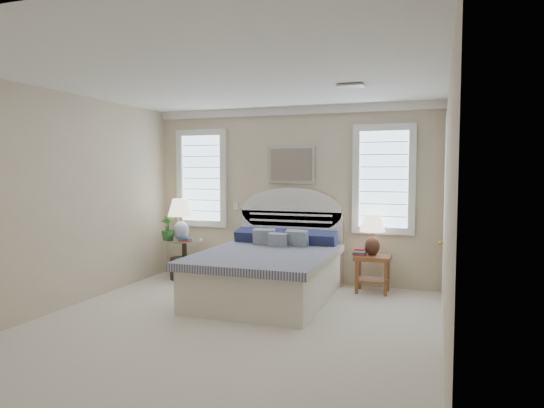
% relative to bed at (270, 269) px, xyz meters
% --- Properties ---
extents(floor, '(4.50, 5.00, 0.01)m').
position_rel_bed_xyz_m(floor, '(0.00, -1.46, -0.39)').
color(floor, beige).
rests_on(floor, ground).
extents(ceiling, '(4.50, 5.00, 0.01)m').
position_rel_bed_xyz_m(ceiling, '(0.00, -1.46, 2.31)').
color(ceiling, white).
rests_on(ceiling, wall_back).
extents(wall_back, '(4.50, 0.02, 2.70)m').
position_rel_bed_xyz_m(wall_back, '(0.00, 1.04, 0.96)').
color(wall_back, beige).
rests_on(wall_back, floor).
extents(wall_left, '(0.02, 5.00, 2.70)m').
position_rel_bed_xyz_m(wall_left, '(-2.25, -1.46, 0.96)').
color(wall_left, beige).
rests_on(wall_left, floor).
extents(wall_right, '(0.02, 5.00, 2.70)m').
position_rel_bed_xyz_m(wall_right, '(2.25, -1.46, 0.96)').
color(wall_right, beige).
rests_on(wall_right, floor).
extents(crown_molding, '(4.50, 0.08, 0.12)m').
position_rel_bed_xyz_m(crown_molding, '(0.00, 1.00, 2.25)').
color(crown_molding, white).
rests_on(crown_molding, wall_back).
extents(hvac_vent, '(0.30, 0.20, 0.02)m').
position_rel_bed_xyz_m(hvac_vent, '(1.20, -0.66, 2.29)').
color(hvac_vent, '#B2B2B2').
rests_on(hvac_vent, ceiling).
extents(switch_plate, '(0.08, 0.01, 0.12)m').
position_rel_bed_xyz_m(switch_plate, '(-0.95, 1.03, 0.76)').
color(switch_plate, white).
rests_on(switch_plate, wall_back).
extents(window_left, '(0.90, 0.06, 1.60)m').
position_rel_bed_xyz_m(window_left, '(-1.55, 1.02, 1.21)').
color(window_left, silver).
rests_on(window_left, wall_back).
extents(window_right, '(0.90, 0.06, 1.60)m').
position_rel_bed_xyz_m(window_right, '(1.40, 1.02, 1.21)').
color(window_right, silver).
rests_on(window_right, wall_back).
extents(painting, '(0.74, 0.04, 0.58)m').
position_rel_bed_xyz_m(painting, '(0.00, 1.00, 1.43)').
color(painting, silver).
rests_on(painting, wall_back).
extents(closet_door, '(0.02, 1.80, 2.40)m').
position_rel_bed_xyz_m(closet_door, '(2.23, -0.26, 0.81)').
color(closet_door, white).
rests_on(closet_door, floor).
extents(bed, '(1.72, 2.28, 1.47)m').
position_rel_bed_xyz_m(bed, '(0.00, 0.00, 0.00)').
color(bed, silver).
rests_on(bed, floor).
extents(side_table_left, '(0.56, 0.56, 0.63)m').
position_rel_bed_xyz_m(side_table_left, '(-1.65, 0.59, 0.00)').
color(side_table_left, black).
rests_on(side_table_left, floor).
extents(nightstand_right, '(0.50, 0.40, 0.53)m').
position_rel_bed_xyz_m(nightstand_right, '(1.30, 0.69, 0.00)').
color(nightstand_right, '#925930').
rests_on(nightstand_right, floor).
extents(floor_pot, '(0.50, 0.50, 0.34)m').
position_rel_bed_xyz_m(floor_pot, '(-1.68, 0.57, -0.21)').
color(floor_pot, black).
rests_on(floor_pot, floor).
extents(lamp_left, '(0.46, 0.46, 0.66)m').
position_rel_bed_xyz_m(lamp_left, '(-1.68, 0.55, 0.65)').
color(lamp_left, white).
rests_on(lamp_left, side_table_left).
extents(lamp_right, '(0.39, 0.39, 0.59)m').
position_rel_bed_xyz_m(lamp_right, '(1.29, 0.73, 0.50)').
color(lamp_right, black).
rests_on(lamp_right, nightstand_right).
extents(potted_plant, '(0.25, 0.25, 0.39)m').
position_rel_bed_xyz_m(potted_plant, '(-1.85, 0.44, 0.44)').
color(potted_plant, '#396C2B').
rests_on(potted_plant, side_table_left).
extents(books_left, '(0.17, 0.12, 0.05)m').
position_rel_bed_xyz_m(books_left, '(-1.57, 0.48, 0.27)').
color(books_left, '#AB2A35').
rests_on(books_left, side_table_left).
extents(books_right, '(0.19, 0.14, 0.10)m').
position_rel_bed_xyz_m(books_right, '(1.12, 0.63, 0.19)').
color(books_right, '#AB2A35').
rests_on(books_right, nightstand_right).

